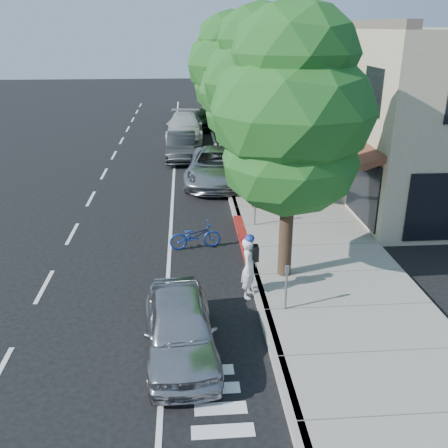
{
  "coord_description": "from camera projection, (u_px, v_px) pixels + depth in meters",
  "views": [
    {
      "loc": [
        -1.94,
        -15.25,
        7.11
      ],
      "look_at": [
        -0.83,
        -0.85,
        1.35
      ],
      "focal_mm": 40.0,
      "sensor_mm": 36.0,
      "label": 1
    }
  ],
  "objects": [
    {
      "name": "dark_suv_far",
      "position": [
        205.0,
        118.0,
        36.79
      ],
      "size": [
        1.94,
        4.41,
        1.48
      ],
      "primitive_type": "imported",
      "rotation": [
        0.0,
        0.0,
        -0.04
      ],
      "color": "black",
      "rests_on": "ground"
    },
    {
      "name": "storefront_building",
      "position": [
        359.0,
        84.0,
        32.96
      ],
      "size": [
        10.0,
        36.0,
        7.0
      ],
      "primitive_type": "cube",
      "color": "#BFB593",
      "rests_on": "ground"
    },
    {
      "name": "street_tree_4",
      "position": [
        223.0,
        67.0,
        35.72
      ],
      "size": [
        5.01,
        5.01,
        7.28
      ],
      "color": "black",
      "rests_on": "ground"
    },
    {
      "name": "white_pickup",
      "position": [
        185.0,
        127.0,
        33.16
      ],
      "size": [
        2.51,
        5.86,
        1.68
      ],
      "primitive_type": "imported",
      "rotation": [
        0.0,
        0.0,
        -0.03
      ],
      "color": "silver",
      "rests_on": "ground"
    },
    {
      "name": "dark_sedan",
      "position": [
        181.0,
        146.0,
        28.29
      ],
      "size": [
        1.69,
        4.53,
        1.48
      ],
      "primitive_type": "imported",
      "rotation": [
        0.0,
        0.0,
        -0.03
      ],
      "color": "black",
      "rests_on": "ground"
    },
    {
      "name": "curb_red_segment",
      "position": [
        243.0,
        237.0,
        17.8
      ],
      "size": [
        0.32,
        4.0,
        0.15
      ],
      "primitive_type": "cube",
      "color": "maroon",
      "rests_on": "ground"
    },
    {
      "name": "near_car_a",
      "position": [
        180.0,
        328.0,
        11.39
      ],
      "size": [
        1.9,
        4.1,
        1.36
      ],
      "primitive_type": "imported",
      "rotation": [
        0.0,
        0.0,
        0.07
      ],
      "color": "#ACACB1",
      "rests_on": "ground"
    },
    {
      "name": "street_tree_5",
      "position": [
        218.0,
        65.0,
        41.39
      ],
      "size": [
        5.16,
        5.16,
        6.92
      ],
      "color": "black",
      "rests_on": "ground"
    },
    {
      "name": "curb",
      "position": [
        227.0,
        181.0,
        24.28
      ],
      "size": [
        0.3,
        56.0,
        0.15
      ],
      "primitive_type": "cube",
      "color": "#9E998E",
      "rests_on": "ground"
    },
    {
      "name": "street_tree_2",
      "position": [
        242.0,
        93.0,
        24.75
      ],
      "size": [
        4.4,
        4.4,
        6.59
      ],
      "color": "black",
      "rests_on": "ground"
    },
    {
      "name": "bicycle",
      "position": [
        195.0,
        236.0,
        16.95
      ],
      "size": [
        1.83,
        0.87,
        0.92
      ],
      "primitive_type": "imported",
      "rotation": [
        0.0,
        0.0,
        1.72
      ],
      "color": "#16369C",
      "rests_on": "ground"
    },
    {
      "name": "street_tree_0",
      "position": [
        292.0,
        115.0,
        13.3
      ],
      "size": [
        4.51,
        4.51,
        7.83
      ],
      "color": "black",
      "rests_on": "ground"
    },
    {
      "name": "street_tree_1",
      "position": [
        260.0,
        85.0,
        18.8
      ],
      "size": [
        4.41,
        4.41,
        7.99
      ],
      "color": "black",
      "rests_on": "ground"
    },
    {
      "name": "sidewalk",
      "position": [
        274.0,
        180.0,
        24.45
      ],
      "size": [
        4.6,
        56.0,
        0.15
      ],
      "primitive_type": "cube",
      "color": "gray",
      "rests_on": "ground"
    },
    {
      "name": "cyclist",
      "position": [
        249.0,
        268.0,
        13.77
      ],
      "size": [
        0.61,
        0.74,
        1.76
      ],
      "primitive_type": "imported",
      "rotation": [
        0.0,
        0.0,
        1.24
      ],
      "color": "silver",
      "rests_on": "ground"
    },
    {
      "name": "silver_suv",
      "position": [
        217.0,
        166.0,
        23.97
      ],
      "size": [
        3.45,
        6.18,
        1.63
      ],
      "primitive_type": "imported",
      "rotation": [
        0.0,
        0.0,
        -0.13
      ],
      "color": "#A2A2A7",
      "rests_on": "ground"
    },
    {
      "name": "ground",
      "position": [
        246.0,
        251.0,
        16.9
      ],
      "size": [
        120.0,
        120.0,
        0.0
      ],
      "primitive_type": "plane",
      "color": "black",
      "rests_on": "ground"
    },
    {
      "name": "street_tree_3",
      "position": [
        231.0,
        66.0,
        29.99
      ],
      "size": [
        5.43,
        5.43,
        8.04
      ],
      "color": "black",
      "rests_on": "ground"
    },
    {
      "name": "pedestrian",
      "position": [
        261.0,
        162.0,
        24.1
      ],
      "size": [
        0.96,
        0.83,
        1.68
      ],
      "primitive_type": "imported",
      "rotation": [
        0.0,
        0.0,
        3.41
      ],
      "color": "black",
      "rests_on": "sidewalk"
    }
  ]
}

